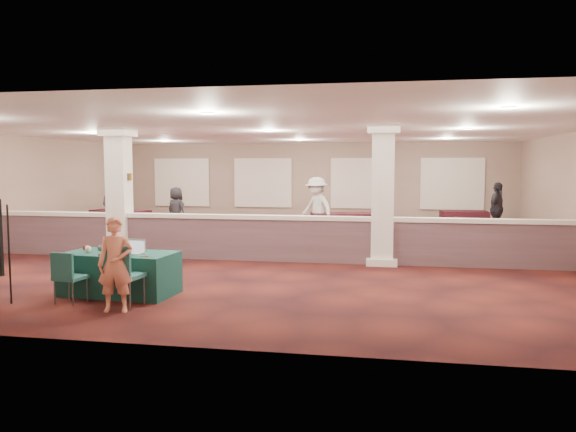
% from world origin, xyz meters
% --- Properties ---
extents(ground, '(16.00, 16.00, 0.00)m').
position_xyz_m(ground, '(0.00, 0.00, 0.00)').
color(ground, '#4C1813').
rests_on(ground, ground).
extents(wall_back, '(16.00, 0.04, 3.20)m').
position_xyz_m(wall_back, '(0.00, 8.00, 1.60)').
color(wall_back, '#896D5F').
rests_on(wall_back, ground).
extents(wall_front, '(16.00, 0.04, 3.20)m').
position_xyz_m(wall_front, '(0.00, -8.00, 1.60)').
color(wall_front, '#896D5F').
rests_on(wall_front, ground).
extents(wall_left, '(0.04, 16.00, 3.20)m').
position_xyz_m(wall_left, '(-8.00, 0.00, 1.60)').
color(wall_left, '#896D5F').
rests_on(wall_left, ground).
extents(ceiling, '(16.00, 16.00, 0.02)m').
position_xyz_m(ceiling, '(0.00, 0.00, 3.20)').
color(ceiling, white).
rests_on(ceiling, wall_back).
extents(partition_wall, '(15.60, 0.28, 1.10)m').
position_xyz_m(partition_wall, '(0.00, -1.50, 0.57)').
color(partition_wall, '#52373B').
rests_on(partition_wall, ground).
extents(column_left, '(0.72, 0.72, 3.20)m').
position_xyz_m(column_left, '(-3.50, -1.50, 1.64)').
color(column_left, white).
rests_on(column_left, ground).
extents(column_right, '(0.72, 0.72, 3.20)m').
position_xyz_m(column_right, '(3.00, -1.50, 1.64)').
color(column_right, white).
rests_on(column_right, ground).
extents(sconce_left, '(0.12, 0.12, 0.18)m').
position_xyz_m(sconce_left, '(-3.78, -1.50, 2.00)').
color(sconce_left, brown).
rests_on(sconce_left, column_left).
extents(sconce_right, '(0.12, 0.12, 0.18)m').
position_xyz_m(sconce_right, '(-3.22, -1.50, 2.00)').
color(sconce_right, brown).
rests_on(sconce_right, column_left).
extents(near_table, '(2.01, 1.12, 0.75)m').
position_xyz_m(near_table, '(-1.50, -5.44, 0.37)').
color(near_table, '#0F3736').
rests_on(near_table, ground).
extents(conf_chair_main, '(0.56, 0.56, 1.02)m').
position_xyz_m(conf_chair_main, '(-1.01, -6.33, 0.60)').
color(conf_chair_main, '#1D5453').
rests_on(conf_chair_main, ground).
extents(conf_chair_side, '(0.48, 0.49, 0.87)m').
position_xyz_m(conf_chair_side, '(-2.01, -6.26, 0.51)').
color(conf_chair_side, '#1D5453').
rests_on(conf_chair_side, ground).
extents(woman, '(0.60, 0.47, 1.48)m').
position_xyz_m(woman, '(-1.00, -6.55, 0.74)').
color(woman, '#D1725A').
rests_on(woman, ground).
extents(far_table_front_left, '(1.71, 0.91, 0.68)m').
position_xyz_m(far_table_front_left, '(-2.50, 3.00, 0.34)').
color(far_table_front_left, black).
rests_on(far_table_front_left, ground).
extents(far_table_front_center, '(1.70, 1.01, 0.65)m').
position_xyz_m(far_table_front_center, '(-0.15, 2.64, 0.33)').
color(far_table_front_center, black).
rests_on(far_table_front_center, ground).
extents(far_table_front_right, '(1.94, 1.11, 0.75)m').
position_xyz_m(far_table_front_right, '(5.47, 1.57, 0.38)').
color(far_table_front_right, black).
rests_on(far_table_front_right, ground).
extents(far_table_back_left, '(2.12, 1.44, 0.78)m').
position_xyz_m(far_table_back_left, '(-5.89, 3.20, 0.39)').
color(far_table_back_left, black).
rests_on(far_table_back_left, ground).
extents(far_table_back_center, '(2.15, 1.44, 0.80)m').
position_xyz_m(far_table_back_center, '(1.69, 3.20, 0.40)').
color(far_table_back_center, black).
rests_on(far_table_back_center, ground).
extents(far_table_back_right, '(1.70, 0.96, 0.66)m').
position_xyz_m(far_table_back_right, '(5.80, 6.50, 0.33)').
color(far_table_back_right, black).
rests_on(far_table_back_right, ground).
extents(attendee_a, '(0.91, 0.64, 1.73)m').
position_xyz_m(attendee_a, '(-6.50, 3.85, 0.87)').
color(attendee_a, black).
rests_on(attendee_a, ground).
extents(attendee_b, '(1.32, 1.20, 1.93)m').
position_xyz_m(attendee_b, '(0.88, 3.00, 0.96)').
color(attendee_b, silver).
rests_on(attendee_b, ground).
extents(attendee_c, '(0.93, 1.15, 1.77)m').
position_xyz_m(attendee_c, '(6.50, 4.14, 0.88)').
color(attendee_c, black).
rests_on(attendee_c, ground).
extents(attendee_d, '(0.88, 0.70, 1.57)m').
position_xyz_m(attendee_d, '(-4.00, 3.50, 0.78)').
color(attendee_d, black).
rests_on(attendee_d, ground).
extents(laptop_base, '(0.35, 0.26, 0.02)m').
position_xyz_m(laptop_base, '(-1.20, -5.52, 0.76)').
color(laptop_base, silver).
rests_on(laptop_base, near_table).
extents(laptop_screen, '(0.34, 0.04, 0.22)m').
position_xyz_m(laptop_screen, '(-1.19, -5.40, 0.88)').
color(laptop_screen, silver).
rests_on(laptop_screen, near_table).
extents(screen_glow, '(0.31, 0.03, 0.19)m').
position_xyz_m(screen_glow, '(-1.19, -5.41, 0.86)').
color(screen_glow, silver).
rests_on(screen_glow, near_table).
extents(knitting, '(0.43, 0.34, 0.03)m').
position_xyz_m(knitting, '(-1.47, -5.70, 0.76)').
color(knitting, '#BE581E').
rests_on(knitting, near_table).
extents(yarn_cream, '(0.11, 0.11, 0.11)m').
position_xyz_m(yarn_cream, '(-2.07, -5.50, 0.80)').
color(yarn_cream, beige).
rests_on(yarn_cream, near_table).
extents(yarn_red, '(0.10, 0.10, 0.10)m').
position_xyz_m(yarn_red, '(-2.21, -5.33, 0.80)').
color(yarn_red, '#5D1D12').
rests_on(yarn_red, near_table).
extents(yarn_grey, '(0.11, 0.11, 0.11)m').
position_xyz_m(yarn_grey, '(-1.95, -5.28, 0.80)').
color(yarn_grey, '#454449').
rests_on(yarn_grey, near_table).
extents(scissors, '(0.12, 0.04, 0.01)m').
position_xyz_m(scissors, '(-0.86, -5.78, 0.75)').
color(scissors, red).
rests_on(scissors, near_table).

